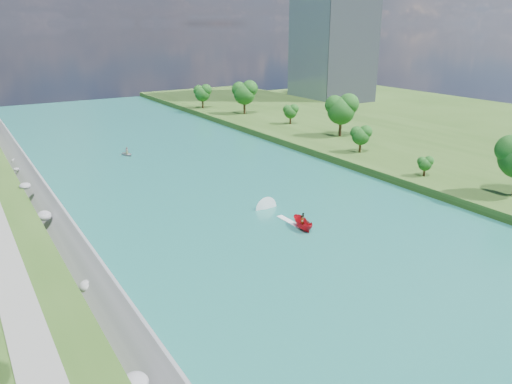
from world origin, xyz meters
TOP-DOWN VIEW (x-y plane):
  - ground at (0.00, 0.00)m, footprint 260.00×260.00m
  - river_water at (0.00, 20.00)m, footprint 55.00×240.00m
  - berm_east at (49.50, 20.00)m, footprint 44.00×240.00m
  - riprap_bank at (-25.86, 19.25)m, footprint 3.94×236.00m
  - office_tower at (82.50, 95.00)m, footprint 22.00×22.00m
  - trees_east at (37.63, 30.80)m, footprint 16.37×141.73m
  - motorboat at (2.76, 6.16)m, footprint 3.60×18.98m
  - raft at (-4.77, 55.25)m, footprint 2.87×3.57m

SIDE VIEW (x-z plane):
  - ground at x=0.00m, z-range 0.00..0.00m
  - river_water at x=0.00m, z-range 0.00..0.10m
  - raft at x=-4.77m, z-range -0.34..1.30m
  - berm_east at x=49.50m, z-range 0.00..1.50m
  - motorboat at x=2.76m, z-range -0.25..1.83m
  - riprap_bank at x=-25.86m, z-range -0.36..3.98m
  - trees_east at x=37.63m, z-range 0.85..12.07m
  - office_tower at x=82.50m, z-range 0.00..60.00m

